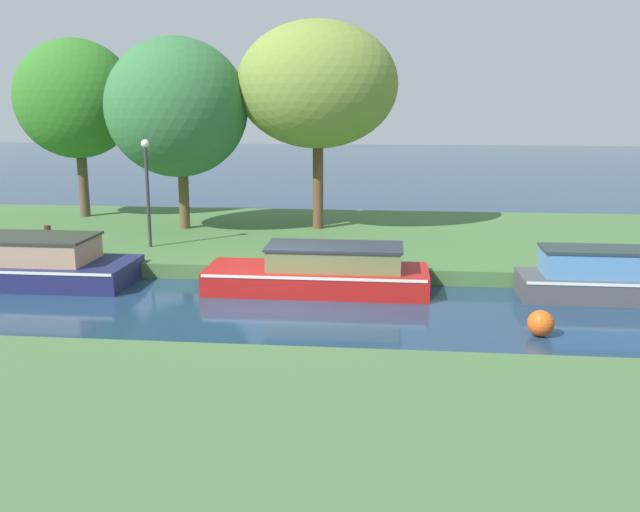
{
  "coord_description": "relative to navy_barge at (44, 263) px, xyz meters",
  "views": [
    {
      "loc": [
        2.73,
        -15.9,
        4.73
      ],
      "look_at": [
        0.94,
        1.2,
        0.9
      ],
      "focal_mm": 39.66,
      "sensor_mm": 36.0,
      "label": 1
    }
  ],
  "objects": [
    {
      "name": "slate_cruiser",
      "position": [
        14.48,
        -0.0,
        0.0
      ],
      "size": [
        4.62,
        1.5,
        1.25
      ],
      "color": "#4A494A",
      "rests_on": "ground_plane"
    },
    {
      "name": "mooring_post_near",
      "position": [
        -0.62,
        1.55,
        0.29
      ],
      "size": [
        0.19,
        0.19,
        0.86
      ],
      "primitive_type": "cylinder",
      "color": "#532F24",
      "rests_on": "riverbank_far"
    },
    {
      "name": "navy_barge",
      "position": [
        0.0,
        0.0,
        0.0
      ],
      "size": [
        4.36,
        2.24,
        1.26
      ],
      "color": "#1E224F",
      "rests_on": "ground_plane"
    },
    {
      "name": "red_narrowboat",
      "position": [
        7.31,
        -0.0,
        -0.05
      ],
      "size": [
        5.55,
        1.9,
        1.18
      ],
      "color": "#AF1916",
      "rests_on": "ground_plane"
    },
    {
      "name": "riverbank_near",
      "position": [
        6.32,
        -10.2,
        -0.34
      ],
      "size": [
        72.0,
        10.0,
        0.4
      ],
      "primitive_type": "cube",
      "color": "#476E3E",
      "rests_on": "ground_plane"
    },
    {
      "name": "willow_tree_centre",
      "position": [
        1.97,
        5.74,
        3.91
      ],
      "size": [
        4.66,
        4.2,
        6.31
      ],
      "color": "brown",
      "rests_on": "riverbank_far"
    },
    {
      "name": "channel_buoy",
      "position": [
        12.09,
        -2.99,
        -0.26
      ],
      "size": [
        0.54,
        0.54,
        0.54
      ],
      "primitive_type": "sphere",
      "color": "#E55919",
      "rests_on": "ground_plane"
    },
    {
      "name": "riverbank_far",
      "position": [
        6.32,
        5.8,
        -0.34
      ],
      "size": [
        72.0,
        10.0,
        0.4
      ],
      "primitive_type": "cube",
      "color": "#46703A",
      "rests_on": "ground_plane"
    },
    {
      "name": "lamp_post",
      "position": [
        1.83,
        3.0,
        1.84
      ],
      "size": [
        0.24,
        0.24,
        3.18
      ],
      "color": "#333338",
      "rests_on": "riverbank_far"
    },
    {
      "name": "ground_plane",
      "position": [
        6.32,
        -1.2,
        -0.54
      ],
      "size": [
        120.0,
        120.0,
        0.0
      ],
      "primitive_type": "plane",
      "color": "navy"
    },
    {
      "name": "willow_tree_right",
      "position": [
        6.51,
        6.27,
        4.63
      ],
      "size": [
        5.26,
        4.06,
        6.83
      ],
      "color": "brown",
      "rests_on": "riverbank_far"
    },
    {
      "name": "willow_tree_left",
      "position": [
        -2.51,
        8.04,
        4.18
      ],
      "size": [
        4.51,
        3.3,
        6.48
      ],
      "color": "brown",
      "rests_on": "riverbank_far"
    }
  ]
}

